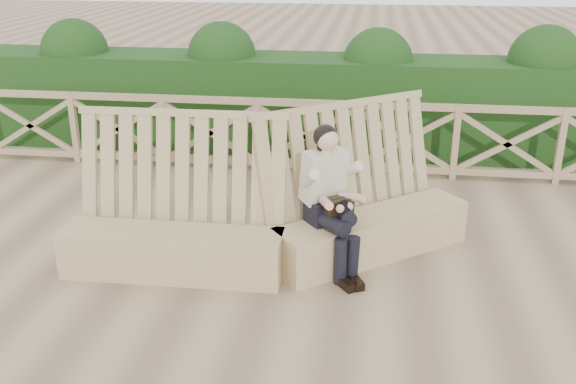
# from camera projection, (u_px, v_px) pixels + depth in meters

# --- Properties ---
(ground) EXTENTS (60.00, 60.00, 0.00)m
(ground) POSITION_uv_depth(u_px,v_px,m) (266.00, 290.00, 6.37)
(ground) COLOR brown
(ground) RESTS_ON ground
(bench) EXTENTS (4.21, 2.07, 1.62)m
(bench) POSITION_uv_depth(u_px,v_px,m) (274.00, 226.00, 6.80)
(bench) COLOR olive
(bench) RESTS_ON ground
(woman) EXTENTS (0.76, 0.94, 1.53)m
(woman) POSITION_uv_depth(u_px,v_px,m) (330.00, 195.00, 6.54)
(woman) COLOR black
(woman) RESTS_ON ground
(guardrail) EXTENTS (10.10, 0.09, 1.10)m
(guardrail) POSITION_uv_depth(u_px,v_px,m) (305.00, 136.00, 9.39)
(guardrail) COLOR #87694E
(guardrail) RESTS_ON ground
(hedge) EXTENTS (12.00, 1.20, 1.50)m
(hedge) POSITION_uv_depth(u_px,v_px,m) (314.00, 104.00, 10.42)
(hedge) COLOR black
(hedge) RESTS_ON ground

